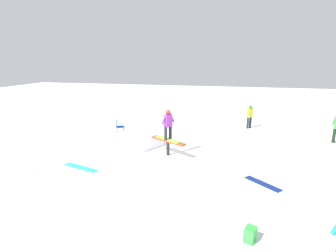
{
  "coord_description": "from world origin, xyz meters",
  "views": [
    {
      "loc": [
        2.47,
        -10.36,
        4.03
      ],
      "look_at": [
        0.0,
        0.0,
        1.3
      ],
      "focal_mm": 28.0,
      "sensor_mm": 36.0,
      "label": 1
    }
  ],
  "objects_px": {
    "backpack_on_snow": "(250,234)",
    "folding_chair": "(119,128)",
    "rail_feature": "(168,142)",
    "loose_snowboard_navy": "(263,184)",
    "loose_snowboard_white": "(13,175)",
    "bystander_yellow": "(250,115)",
    "main_rider_on_rail": "(168,125)",
    "loose_snowboard_cyan": "(81,167)"
  },
  "relations": [
    {
      "from": "loose_snowboard_navy",
      "to": "loose_snowboard_white",
      "type": "bearing_deg",
      "value": 50.49
    },
    {
      "from": "rail_feature",
      "to": "backpack_on_snow",
      "type": "height_order",
      "value": "rail_feature"
    },
    {
      "from": "backpack_on_snow",
      "to": "loose_snowboard_cyan",
      "type": "bearing_deg",
      "value": 86.22
    },
    {
      "from": "loose_snowboard_cyan",
      "to": "backpack_on_snow",
      "type": "height_order",
      "value": "backpack_on_snow"
    },
    {
      "from": "bystander_yellow",
      "to": "backpack_on_snow",
      "type": "xyz_separation_m",
      "value": [
        -0.57,
        -10.46,
        -0.63
      ]
    },
    {
      "from": "loose_snowboard_navy",
      "to": "main_rider_on_rail",
      "type": "bearing_deg",
      "value": 14.48
    },
    {
      "from": "rail_feature",
      "to": "loose_snowboard_cyan",
      "type": "xyz_separation_m",
      "value": [
        -2.94,
        -2.1,
        -0.57
      ]
    },
    {
      "from": "rail_feature",
      "to": "bystander_yellow",
      "type": "relative_size",
      "value": 1.21
    },
    {
      "from": "backpack_on_snow",
      "to": "loose_snowboard_navy",
      "type": "bearing_deg",
      "value": 10.18
    },
    {
      "from": "loose_snowboard_cyan",
      "to": "loose_snowboard_white",
      "type": "distance_m",
      "value": 2.29
    },
    {
      "from": "backpack_on_snow",
      "to": "folding_chair",
      "type": "bearing_deg",
      "value": 62.45
    },
    {
      "from": "rail_feature",
      "to": "loose_snowboard_navy",
      "type": "xyz_separation_m",
      "value": [
        3.69,
        -1.9,
        -0.57
      ]
    },
    {
      "from": "bystander_yellow",
      "to": "loose_snowboard_cyan",
      "type": "xyz_separation_m",
      "value": [
        -6.6,
        -7.64,
        -0.78
      ]
    },
    {
      "from": "main_rider_on_rail",
      "to": "backpack_on_snow",
      "type": "height_order",
      "value": "main_rider_on_rail"
    },
    {
      "from": "loose_snowboard_white",
      "to": "loose_snowboard_cyan",
      "type": "bearing_deg",
      "value": 22.87
    },
    {
      "from": "rail_feature",
      "to": "folding_chair",
      "type": "xyz_separation_m",
      "value": [
        -3.28,
        2.37,
        -0.16
      ]
    },
    {
      "from": "folding_chair",
      "to": "rail_feature",
      "type": "bearing_deg",
      "value": -153.14
    },
    {
      "from": "rail_feature",
      "to": "bystander_yellow",
      "type": "distance_m",
      "value": 6.64
    },
    {
      "from": "loose_snowboard_cyan",
      "to": "backpack_on_snow",
      "type": "bearing_deg",
      "value": -10.04
    },
    {
      "from": "loose_snowboard_cyan",
      "to": "folding_chair",
      "type": "distance_m",
      "value": 4.5
    },
    {
      "from": "main_rider_on_rail",
      "to": "loose_snowboard_cyan",
      "type": "distance_m",
      "value": 3.85
    },
    {
      "from": "loose_snowboard_cyan",
      "to": "loose_snowboard_navy",
      "type": "distance_m",
      "value": 6.63
    },
    {
      "from": "rail_feature",
      "to": "loose_snowboard_white",
      "type": "relative_size",
      "value": 1.13
    },
    {
      "from": "main_rider_on_rail",
      "to": "loose_snowboard_white",
      "type": "height_order",
      "value": "main_rider_on_rail"
    },
    {
      "from": "loose_snowboard_white",
      "to": "main_rider_on_rail",
      "type": "bearing_deg",
      "value": 26.54
    },
    {
      "from": "loose_snowboard_white",
      "to": "folding_chair",
      "type": "distance_m",
      "value": 5.86
    },
    {
      "from": "loose_snowboard_white",
      "to": "loose_snowboard_navy",
      "type": "height_order",
      "value": "same"
    },
    {
      "from": "rail_feature",
      "to": "loose_snowboard_cyan",
      "type": "distance_m",
      "value": 3.66
    },
    {
      "from": "rail_feature",
      "to": "main_rider_on_rail",
      "type": "distance_m",
      "value": 0.77
    },
    {
      "from": "rail_feature",
      "to": "loose_snowboard_cyan",
      "type": "height_order",
      "value": "rail_feature"
    },
    {
      "from": "loose_snowboard_navy",
      "to": "rail_feature",
      "type": "bearing_deg",
      "value": 14.48
    },
    {
      "from": "loose_snowboard_cyan",
      "to": "backpack_on_snow",
      "type": "xyz_separation_m",
      "value": [
        6.03,
        -2.83,
        0.16
      ]
    },
    {
      "from": "loose_snowboard_cyan",
      "to": "rail_feature",
      "type": "bearing_deg",
      "value": 50.63
    },
    {
      "from": "loose_snowboard_cyan",
      "to": "backpack_on_snow",
      "type": "relative_size",
      "value": 4.58
    },
    {
      "from": "loose_snowboard_navy",
      "to": "backpack_on_snow",
      "type": "distance_m",
      "value": 3.09
    },
    {
      "from": "loose_snowboard_white",
      "to": "backpack_on_snow",
      "type": "relative_size",
      "value": 4.43
    },
    {
      "from": "rail_feature",
      "to": "folding_chair",
      "type": "relative_size",
      "value": 1.94
    },
    {
      "from": "loose_snowboard_navy",
      "to": "folding_chair",
      "type": "height_order",
      "value": "folding_chair"
    },
    {
      "from": "folding_chair",
      "to": "backpack_on_snow",
      "type": "xyz_separation_m",
      "value": [
        6.37,
        -7.3,
        -0.24
      ]
    },
    {
      "from": "bystander_yellow",
      "to": "loose_snowboard_navy",
      "type": "height_order",
      "value": "bystander_yellow"
    },
    {
      "from": "rail_feature",
      "to": "loose_snowboard_navy",
      "type": "bearing_deg",
      "value": 3.58
    },
    {
      "from": "loose_snowboard_white",
      "to": "rail_feature",
      "type": "bearing_deg",
      "value": 26.54
    }
  ]
}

